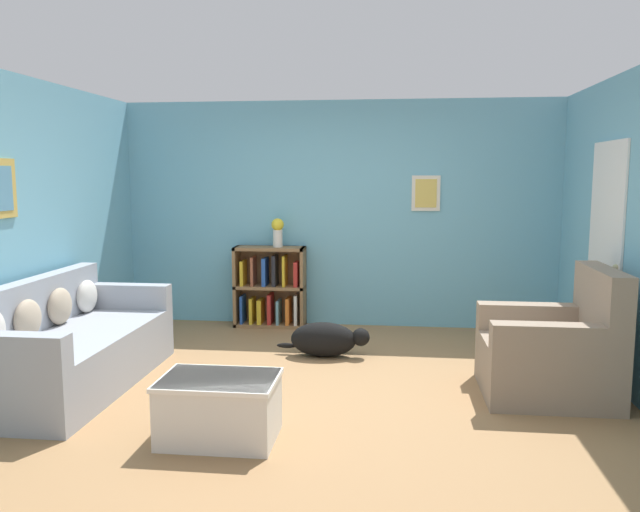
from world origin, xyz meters
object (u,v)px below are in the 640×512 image
at_px(recliner_chair, 555,352).
at_px(vase, 278,231).
at_px(coffee_table, 219,407).
at_px(dog, 326,339).
at_px(couch, 69,348).
at_px(bookshelf, 271,289).

xyz_separation_m(recliner_chair, vase, (-2.61, 2.02, 0.76)).
bearing_deg(coffee_table, vase, 93.29).
xyz_separation_m(coffee_table, dog, (0.50, 1.99, -0.06)).
xyz_separation_m(couch, vase, (1.35, 2.25, 0.79)).
distance_m(couch, recliner_chair, 3.97).
height_order(bookshelf, recliner_chair, recliner_chair).
height_order(bookshelf, dog, bookshelf).
bearing_deg(coffee_table, recliner_chair, 24.89).
bearing_deg(coffee_table, couch, 149.92).
xyz_separation_m(bookshelf, coffee_table, (0.27, -3.16, -0.21)).
height_order(couch, dog, couch).
xyz_separation_m(couch, bookshelf, (1.26, 2.27, 0.11)).
relative_size(couch, coffee_table, 2.67).
bearing_deg(vase, dog, -59.45).
bearing_deg(dog, couch, -151.61).
bearing_deg(vase, couch, -120.95).
bearing_deg(bookshelf, dog, -56.53).
height_order(recliner_chair, coffee_table, recliner_chair).
relative_size(coffee_table, vase, 2.34).
relative_size(bookshelf, dog, 1.01).
relative_size(bookshelf, vase, 2.81).
xyz_separation_m(couch, dog, (2.03, 1.10, -0.16)).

